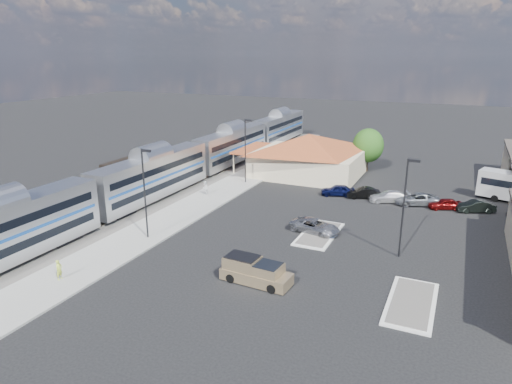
% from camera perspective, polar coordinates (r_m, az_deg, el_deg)
% --- Properties ---
extents(ground, '(280.00, 280.00, 0.00)m').
position_cam_1_polar(ground, '(45.87, 2.36, -5.43)').
color(ground, black).
rests_on(ground, ground).
extents(railbed, '(16.00, 100.00, 0.12)m').
position_cam_1_polar(railbed, '(62.49, -12.85, 0.34)').
color(railbed, '#4C4944').
rests_on(railbed, ground).
extents(platform, '(5.50, 92.00, 0.18)m').
position_cam_1_polar(platform, '(55.99, -6.71, -1.25)').
color(platform, gray).
rests_on(platform, ground).
extents(passenger_train, '(3.00, 104.00, 5.55)m').
position_cam_1_polar(passenger_train, '(57.31, -12.72, 1.77)').
color(passenger_train, silver).
rests_on(passenger_train, ground).
extents(freight_cars, '(2.80, 46.00, 4.00)m').
position_cam_1_polar(freight_cars, '(65.55, -13.85, 2.73)').
color(freight_cars, black).
rests_on(freight_cars, ground).
extents(station_depot, '(18.35, 12.24, 6.20)m').
position_cam_1_polar(station_depot, '(68.08, 6.52, 4.68)').
color(station_depot, '#C7B892').
rests_on(station_depot, ground).
extents(traffic_island_south, '(3.30, 7.50, 0.21)m').
position_cam_1_polar(traffic_island_south, '(46.37, 7.90, -5.19)').
color(traffic_island_south, silver).
rests_on(traffic_island_south, ground).
extents(traffic_island_north, '(3.30, 7.50, 0.21)m').
position_cam_1_polar(traffic_island_north, '(35.85, 18.84, -12.98)').
color(traffic_island_north, silver).
rests_on(traffic_island_north, ground).
extents(lamp_plat_s, '(1.08, 0.25, 9.00)m').
position_cam_1_polar(lamp_plat_s, '(44.46, -13.71, 0.64)').
color(lamp_plat_s, black).
rests_on(lamp_plat_s, ground).
extents(lamp_plat_n, '(1.08, 0.25, 9.00)m').
position_cam_1_polar(lamp_plat_n, '(62.67, -1.27, 5.78)').
color(lamp_plat_n, black).
rests_on(lamp_plat_n, ground).
extents(lamp_lot, '(1.08, 0.25, 9.00)m').
position_cam_1_polar(lamp_lot, '(41.32, 18.16, -0.97)').
color(lamp_lot, black).
rests_on(lamp_lot, ground).
extents(tree_depot, '(4.71, 4.71, 6.63)m').
position_cam_1_polar(tree_depot, '(71.79, 13.83, 5.66)').
color(tree_depot, '#382314').
rests_on(tree_depot, ground).
extents(pickup_truck, '(5.76, 2.39, 1.95)m').
position_cam_1_polar(pickup_truck, '(36.48, 0.03, -9.98)').
color(pickup_truck, tan).
rests_on(pickup_truck, ground).
extents(suv, '(5.61, 3.57, 1.44)m').
position_cam_1_polar(suv, '(46.56, 7.38, -4.26)').
color(suv, '#9C9DA3').
rests_on(suv, ground).
extents(person_a, '(0.46, 0.65, 1.66)m').
position_cam_1_polar(person_a, '(39.85, -23.40, -8.91)').
color(person_a, '#BCD141').
rests_on(person_a, platform).
extents(person_b, '(0.88, 1.01, 1.77)m').
position_cam_1_polar(person_b, '(58.31, -6.37, 0.51)').
color(person_b, white).
rests_on(person_b, platform).
extents(parked_car_a, '(4.53, 2.84, 1.44)m').
position_cam_1_polar(parked_car_a, '(59.13, 10.15, 0.23)').
color(parked_car_a, '#0B113B').
rests_on(parked_car_a, ground).
extents(parked_car_b, '(4.41, 2.89, 1.37)m').
position_cam_1_polar(parked_car_b, '(58.76, 13.24, -0.10)').
color(parked_car_b, black).
rests_on(parked_car_b, ground).
extents(parked_car_c, '(5.18, 3.64, 1.39)m').
position_cam_1_polar(parked_car_c, '(57.99, 16.27, -0.56)').
color(parked_car_c, silver).
rests_on(parked_car_c, ground).
extents(parked_car_d, '(5.76, 4.06, 1.46)m').
position_cam_1_polar(parked_car_d, '(57.95, 19.44, -0.83)').
color(parked_car_d, gray).
rests_on(parked_car_d, ground).
extents(parked_car_e, '(4.09, 2.87, 1.29)m').
position_cam_1_polar(parked_car_e, '(57.55, 22.55, -1.38)').
color(parked_car_e, maroon).
rests_on(parked_car_e, ground).
extents(parked_car_f, '(4.48, 2.95, 1.40)m').
position_cam_1_polar(parked_car_f, '(57.86, 25.72, -1.63)').
color(parked_car_f, black).
rests_on(parked_car_f, ground).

